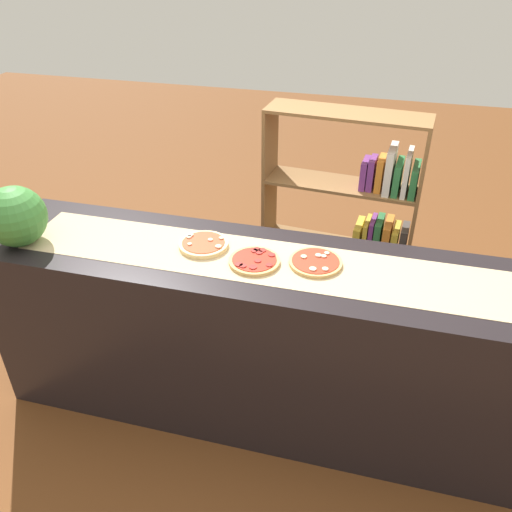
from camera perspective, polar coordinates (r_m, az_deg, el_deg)
The scene contains 8 objects.
ground_plane at distance 2.94m, azimuth 0.00°, elevation -15.72°, with size 12.00×12.00×0.00m, color brown.
counter at distance 2.61m, azimuth 0.00°, elevation -8.96°, with size 2.55×0.60×0.93m, color black.
parchment_paper at distance 2.33m, azimuth 0.00°, elevation -0.39°, with size 2.18×0.36×0.00m, color tan.
pizza_mushroom_0 at distance 2.43m, azimuth -5.72°, elevation 1.28°, with size 0.23×0.23×0.03m.
pizza_pepperoni_1 at distance 2.30m, azimuth -0.17°, elevation -0.54°, with size 0.23×0.23×0.02m.
pizza_mushroom_2 at distance 2.31m, azimuth 6.49°, elevation -0.67°, with size 0.23×0.23×0.02m.
watermelon at distance 2.62m, azimuth -24.71°, elevation 3.93°, with size 0.28×0.28×0.28m, color #387A33.
bookshelf at distance 3.29m, azimuth 11.21°, elevation 3.65°, with size 0.94×0.34×1.31m.
Camera 1 is at (0.49, -1.89, 2.20)m, focal length 36.79 mm.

